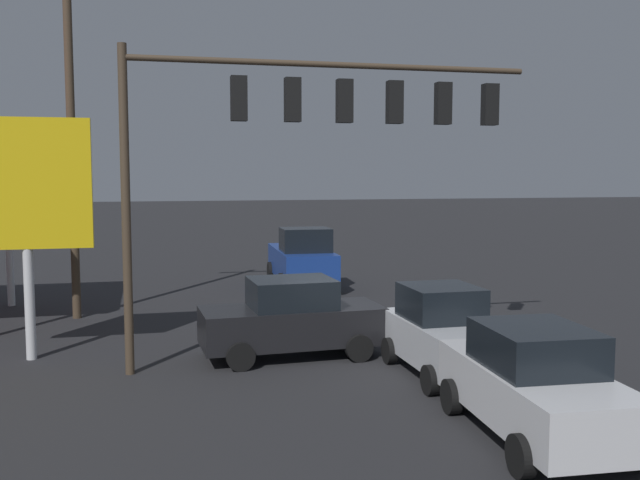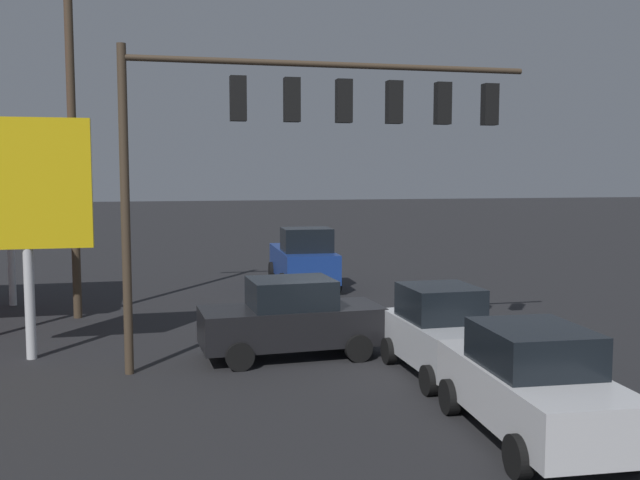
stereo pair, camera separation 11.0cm
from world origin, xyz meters
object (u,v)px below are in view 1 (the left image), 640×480
(traffic_signal_assembly, at_px, (311,120))
(hatchback_crossing, at_px, (444,333))
(utility_pole, at_px, (71,128))
(sedan_waiting, at_px, (534,384))
(price_sign, at_px, (25,191))
(sedan_far, at_px, (292,318))
(pickup_parked, at_px, (302,259))

(traffic_signal_assembly, height_order, hatchback_crossing, traffic_signal_assembly)
(utility_pole, height_order, sedan_waiting, utility_pole)
(traffic_signal_assembly, distance_m, sedan_waiting, 7.82)
(utility_pole, height_order, hatchback_crossing, utility_pole)
(utility_pole, height_order, price_sign, utility_pole)
(traffic_signal_assembly, bearing_deg, sedan_waiting, 114.52)
(price_sign, distance_m, sedan_far, 7.03)
(sedan_far, bearing_deg, pickup_parked, -106.20)
(pickup_parked, bearing_deg, hatchback_crossing, 4.54)
(traffic_signal_assembly, bearing_deg, price_sign, -15.86)
(traffic_signal_assembly, xyz_separation_m, hatchback_crossing, (-2.65, 1.70, -4.76))
(utility_pole, bearing_deg, price_sign, 83.12)
(traffic_signal_assembly, relative_size, sedan_waiting, 2.13)
(hatchback_crossing, xyz_separation_m, sedan_far, (3.01, -2.34, 0.00))
(utility_pole, bearing_deg, sedan_far, 132.36)
(utility_pole, relative_size, price_sign, 1.92)
(traffic_signal_assembly, bearing_deg, hatchback_crossing, 147.31)
(price_sign, bearing_deg, pickup_parked, -133.42)
(sedan_waiting, xyz_separation_m, sedan_far, (2.93, -6.28, 0.00))
(utility_pole, distance_m, pickup_parked, 10.28)
(traffic_signal_assembly, relative_size, hatchback_crossing, 2.51)
(utility_pole, xyz_separation_m, sedan_far, (-5.59, 6.13, -4.90))
(utility_pole, xyz_separation_m, hatchback_crossing, (-8.59, 8.47, -4.91))
(price_sign, height_order, sedan_waiting, price_sign)
(utility_pole, distance_m, hatchback_crossing, 13.02)
(sedan_far, bearing_deg, hatchback_crossing, 139.40)
(pickup_parked, bearing_deg, utility_pole, -60.08)
(pickup_parked, relative_size, sedan_far, 1.18)
(pickup_parked, bearing_deg, sedan_far, -11.28)
(price_sign, xyz_separation_m, hatchback_crossing, (-9.19, 3.56, -3.13))
(price_sign, bearing_deg, sedan_waiting, 140.53)
(pickup_parked, xyz_separation_m, sedan_far, (2.48, 10.37, -0.16))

